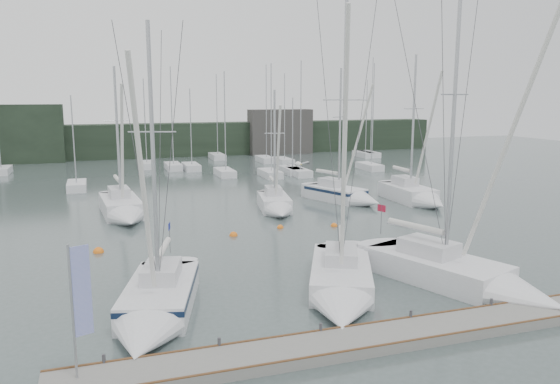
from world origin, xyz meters
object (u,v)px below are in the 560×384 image
(sailboat_mid_e, at_px, (417,197))
(sailboat_near_center, at_px, (341,289))
(sailboat_mid_b, at_px, (123,211))
(buoy_d, at_px, (280,228))
(sailboat_mid_c, at_px, (276,206))
(sailboat_near_right, at_px, (474,280))
(sailboat_mid_d, at_px, (347,196))
(sailboat_near_left, at_px, (154,310))
(buoy_c, at_px, (98,252))
(dock_banner, at_px, (79,299))
(buoy_a, at_px, (234,236))
(buoy_b, at_px, (334,226))

(sailboat_mid_e, bearing_deg, sailboat_near_center, -130.30)
(sailboat_mid_b, bearing_deg, sailboat_mid_e, -9.77)
(sailboat_near_center, relative_size, sailboat_mid_b, 1.26)
(buoy_d, bearing_deg, sailboat_mid_c, 74.83)
(buoy_d, bearing_deg, sailboat_near_right, -72.39)
(sailboat_mid_b, distance_m, sailboat_mid_e, 24.60)
(sailboat_near_right, xyz_separation_m, sailboat_mid_b, (-15.20, 21.75, 0.02))
(sailboat_mid_d, xyz_separation_m, buoy_d, (-8.53, -6.91, -0.61))
(sailboat_near_left, height_order, sailboat_mid_e, sailboat_mid_e)
(sailboat_near_left, bearing_deg, sailboat_near_center, 14.87)
(sailboat_near_right, bearing_deg, sailboat_near_left, 154.91)
(sailboat_mid_d, bearing_deg, buoy_c, -178.17)
(sailboat_near_center, height_order, sailboat_mid_e, sailboat_near_center)
(sailboat_mid_d, relative_size, buoy_d, 26.48)
(buoy_c, bearing_deg, sailboat_near_right, -36.80)
(sailboat_near_left, height_order, sailboat_mid_d, sailboat_near_left)
(sailboat_near_center, bearing_deg, sailboat_mid_c, 105.29)
(sailboat_near_right, xyz_separation_m, dock_banner, (-17.70, -3.20, 2.44))
(sailboat_near_right, bearing_deg, sailboat_mid_d, 59.87)
(sailboat_near_left, bearing_deg, dock_banner, -106.00)
(sailboat_near_left, distance_m, buoy_a, 14.38)
(sailboat_near_left, height_order, sailboat_mid_b, sailboat_near_left)
(sailboat_mid_d, bearing_deg, buoy_b, -143.25)
(sailboat_near_left, relative_size, sailboat_mid_c, 1.27)
(sailboat_near_right, relative_size, buoy_b, 32.76)
(buoy_b, height_order, dock_banner, dock_banner)
(sailboat_near_left, height_order, dock_banner, sailboat_near_left)
(buoy_a, xyz_separation_m, buoy_b, (7.54, 0.31, 0.00))
(sailboat_near_right, bearing_deg, buoy_c, 122.77)
(sailboat_near_right, xyz_separation_m, sailboat_mid_e, (9.29, 19.48, 0.04))
(sailboat_near_right, relative_size, buoy_d, 33.86)
(buoy_c, height_order, dock_banner, dock_banner)
(sailboat_near_left, bearing_deg, buoy_b, 58.33)
(sailboat_near_center, relative_size, buoy_c, 24.14)
(sailboat_near_center, height_order, dock_banner, sailboat_near_center)
(sailboat_near_left, xyz_separation_m, sailboat_mid_e, (24.29, 18.26, 0.06))
(sailboat_mid_d, bearing_deg, sailboat_mid_c, 173.24)
(buoy_c, distance_m, dock_banner, 16.32)
(sailboat_near_center, xyz_separation_m, dock_banner, (-11.20, -4.35, 2.52))
(sailboat_near_center, distance_m, dock_banner, 12.28)
(sailboat_near_left, distance_m, dock_banner, 5.74)
(sailboat_near_right, distance_m, sailboat_mid_b, 26.53)
(sailboat_mid_d, distance_m, buoy_b, 8.99)
(sailboat_near_left, bearing_deg, buoy_d, 68.95)
(buoy_b, relative_size, dock_banner, 0.11)
(sailboat_mid_b, bearing_deg, sailboat_near_left, -93.93)
(buoy_b, bearing_deg, dock_banner, -133.76)
(buoy_a, relative_size, dock_banner, 0.13)
(sailboat_near_center, xyz_separation_m, buoy_a, (-1.97, 12.87, -0.51))
(sailboat_mid_c, xyz_separation_m, buoy_b, (2.51, -5.72, -0.54))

